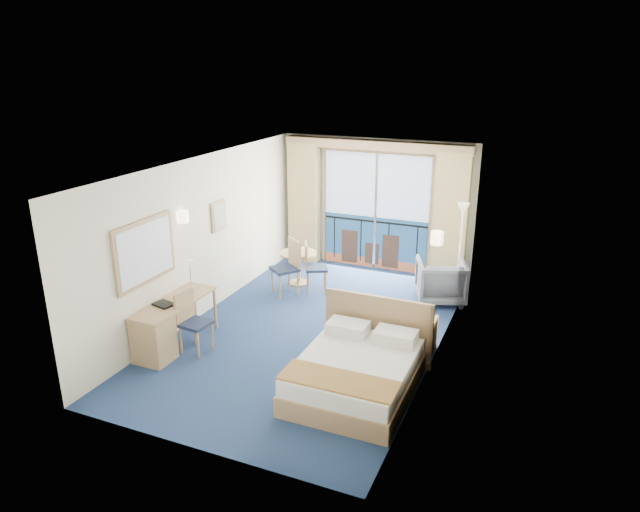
{
  "coord_description": "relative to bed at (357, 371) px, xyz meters",
  "views": [
    {
      "loc": [
        3.38,
        -7.65,
        4.18
      ],
      "look_at": [
        0.04,
        0.2,
        1.22
      ],
      "focal_mm": 32.0,
      "sensor_mm": 36.0,
      "label": 1
    }
  ],
  "objects": [
    {
      "name": "phone",
      "position": [
        0.51,
        1.38,
        0.29
      ],
      "size": [
        0.21,
        0.17,
        0.09
      ],
      "primitive_type": "cube",
      "rotation": [
        0.0,
        0.0,
        0.1
      ],
      "color": "silver",
      "rests_on": "nightstand"
    },
    {
      "name": "balcony_door",
      "position": [
        -1.26,
        4.61,
        0.86
      ],
      "size": [
        2.36,
        0.03,
        2.52
      ],
      "color": "navy",
      "rests_on": "room_walls"
    },
    {
      "name": "wall_print",
      "position": [
        -3.22,
        1.84,
        1.32
      ],
      "size": [
        0.04,
        0.42,
        0.52
      ],
      "color": "tan",
      "rests_on": "room_walls"
    },
    {
      "name": "round_table",
      "position": [
        -2.33,
        3.16,
        0.2
      ],
      "size": [
        0.71,
        0.71,
        0.64
      ],
      "color": "tan",
      "rests_on": "ground"
    },
    {
      "name": "sconce_left",
      "position": [
        -3.19,
        0.79,
        1.57
      ],
      "size": [
        0.18,
        0.18,
        0.18
      ],
      "primitive_type": "cylinder",
      "color": "beige",
      "rests_on": "room_walls"
    },
    {
      "name": "floor_lamp",
      "position": [
        0.63,
        3.79,
        1.05
      ],
      "size": [
        0.24,
        0.24,
        1.76
      ],
      "color": "silver",
      "rests_on": "ground"
    },
    {
      "name": "desk",
      "position": [
        -2.97,
        -0.29,
        0.12
      ],
      "size": [
        0.53,
        1.54,
        0.72
      ],
      "color": "tan",
      "rests_on": "ground"
    },
    {
      "name": "sconce_right",
      "position": [
        0.69,
        1.24,
        1.57
      ],
      "size": [
        0.18,
        0.18,
        0.18
      ],
      "primitive_type": "cylinder",
      "color": "beige",
      "rests_on": "room_walls"
    },
    {
      "name": "curtain_right",
      "position": [
        0.3,
        4.46,
        0.99
      ],
      "size": [
        0.65,
        0.22,
        2.55
      ],
      "primitive_type": "cube",
      "color": "tan",
      "rests_on": "room_walls"
    },
    {
      "name": "desk_chair",
      "position": [
        -2.65,
        0.08,
        0.25
      ],
      "size": [
        0.45,
        0.44,
        0.94
      ],
      "rotation": [
        0.0,
        0.0,
        1.48
      ],
      "color": "#1B2541",
      "rests_on": "ground"
    },
    {
      "name": "nightstand",
      "position": [
        0.53,
        1.41,
        -0.02
      ],
      "size": [
        0.41,
        0.39,
        0.53
      ],
      "primitive_type": "cube",
      "color": "#A28356",
      "rests_on": "ground"
    },
    {
      "name": "table_chair_b",
      "position": [
        -2.28,
        2.63,
        0.31
      ],
      "size": [
        0.63,
        0.64,
        1.04
      ],
      "rotation": [
        0.0,
        0.0,
        -0.65
      ],
      "color": "#1B2541",
      "rests_on": "ground"
    },
    {
      "name": "armchair",
      "position": [
        0.4,
        3.38,
        0.11
      ],
      "size": [
        1.08,
        1.09,
        0.78
      ],
      "primitive_type": "imported",
      "rotation": [
        0.0,
        0.0,
        3.5
      ],
      "color": "#4E545F",
      "rests_on": "ground"
    },
    {
      "name": "floor",
      "position": [
        -1.25,
        1.39,
        -0.28
      ],
      "size": [
        6.5,
        6.5,
        0.0
      ],
      "primitive_type": "plane",
      "color": "navy",
      "rests_on": "ground"
    },
    {
      "name": "desk_lamp",
      "position": [
        -2.98,
        0.58,
        0.8
      ],
      "size": [
        0.13,
        0.13,
        0.49
      ],
      "color": "silver",
      "rests_on": "desk"
    },
    {
      "name": "curtain_left",
      "position": [
        -2.8,
        4.46,
        0.99
      ],
      "size": [
        0.65,
        0.22,
        2.55
      ],
      "primitive_type": "cube",
      "color": "tan",
      "rests_on": "room_walls"
    },
    {
      "name": "folder",
      "position": [
        -3.03,
        -0.05,
        0.45
      ],
      "size": [
        0.34,
        0.29,
        0.03
      ],
      "primitive_type": "cube",
      "rotation": [
        0.0,
        0.0,
        -0.23
      ],
      "color": "black",
      "rests_on": "desk"
    },
    {
      "name": "table_chair_a",
      "position": [
        -1.93,
        2.92,
        0.25
      ],
      "size": [
        0.55,
        0.55,
        0.94
      ],
      "rotation": [
        0.0,
        0.0,
        2.03
      ],
      "color": "#1B2541",
      "rests_on": "ground"
    },
    {
      "name": "room_walls",
      "position": [
        -1.25,
        1.39,
        1.5
      ],
      "size": [
        4.04,
        6.54,
        2.72
      ],
      "color": "silver",
      "rests_on": "ground"
    },
    {
      "name": "pelmet",
      "position": [
        -1.25,
        4.49,
        2.3
      ],
      "size": [
        3.8,
        0.25,
        0.18
      ],
      "primitive_type": "cube",
      "color": "tan",
      "rests_on": "room_walls"
    },
    {
      "name": "bed",
      "position": [
        0.0,
        0.0,
        0.0
      ],
      "size": [
        1.6,
        1.9,
        1.01
      ],
      "color": "tan",
      "rests_on": "ground"
    },
    {
      "name": "mirror",
      "position": [
        -3.22,
        -0.11,
        1.27
      ],
      "size": [
        0.05,
        1.25,
        0.95
      ],
      "color": "tan",
      "rests_on": "room_walls"
    }
  ]
}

